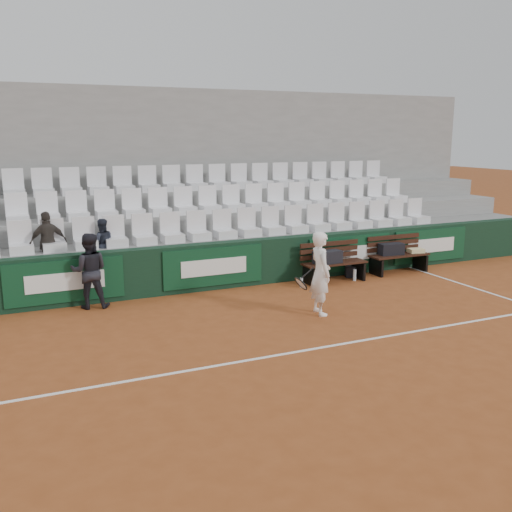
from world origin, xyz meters
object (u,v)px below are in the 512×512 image
at_px(sports_bag_ground, 354,272).
at_px(tennis_player, 320,273).
at_px(sports_bag_left, 328,257).
at_px(ball_kid, 89,271).
at_px(bench_right, 399,263).
at_px(spectator_c, 101,222).
at_px(water_bottle_near, 302,282).
at_px(sports_bag_right, 391,249).
at_px(bench_left, 334,272).
at_px(water_bottle_far, 355,275).
at_px(spectator_b, 47,220).

relative_size(sports_bag_ground, tennis_player, 0.27).
xyz_separation_m(sports_bag_left, ball_kid, (-5.10, 0.25, 0.14)).
height_order(bench_right, spectator_c, spectator_c).
bearing_deg(water_bottle_near, sports_bag_right, 6.43).
bearing_deg(sports_bag_left, bench_right, 3.60).
bearing_deg(sports_bag_right, sports_bag_ground, 178.37).
distance_m(bench_left, tennis_player, 2.50).
relative_size(water_bottle_far, tennis_player, 0.17).
bearing_deg(water_bottle_near, bench_left, 8.69).
distance_m(sports_bag_right, spectator_c, 6.70).
height_order(bench_right, water_bottle_far, bench_right).
relative_size(water_bottle_far, spectator_c, 0.25).
height_order(sports_bag_left, water_bottle_far, sports_bag_left).
relative_size(bench_right, sports_bag_right, 2.56).
distance_m(sports_bag_left, sports_bag_right, 1.87).
distance_m(water_bottle_far, ball_kid, 5.81).
distance_m(water_bottle_near, water_bottle_far, 1.38).
distance_m(sports_bag_left, spectator_c, 4.92).
bearing_deg(sports_bag_right, bench_right, -11.76).
bearing_deg(bench_left, ball_kid, 177.60).
bearing_deg(spectator_b, sports_bag_left, 158.29).
bearing_deg(sports_bag_left, tennis_player, -124.63).
bearing_deg(sports_bag_right, sports_bag_left, -174.66).
bearing_deg(ball_kid, water_bottle_near, -171.26).
distance_m(tennis_player, spectator_b, 5.41).
height_order(sports_bag_right, tennis_player, tennis_player).
bearing_deg(bench_left, sports_bag_ground, 15.15).
xyz_separation_m(bench_left, sports_bag_right, (1.66, 0.15, 0.36)).
bearing_deg(water_bottle_far, sports_bag_ground, 56.85).
distance_m(bench_right, tennis_player, 3.97).
xyz_separation_m(bench_left, spectator_c, (-4.91, 1.07, 1.29)).
distance_m(water_bottle_far, spectator_b, 6.68).
height_order(water_bottle_far, spectator_c, spectator_c).
xyz_separation_m(water_bottle_near, ball_kid, (-4.39, 0.36, 0.61)).
bearing_deg(bench_left, water_bottle_far, -14.04).
relative_size(water_bottle_near, spectator_c, 0.22).
bearing_deg(bench_left, spectator_b, 169.75).
bearing_deg(water_bottle_far, spectator_b, 169.47).
bearing_deg(bench_left, water_bottle_near, -171.31).
relative_size(sports_bag_right, water_bottle_near, 2.63).
bearing_deg(tennis_player, spectator_c, 138.66).
bearing_deg(water_bottle_near, tennis_player, -108.52).
distance_m(sports_bag_left, sports_bag_ground, 1.00).
bearing_deg(bench_right, water_bottle_near, -174.94).
xyz_separation_m(bench_left, sports_bag_ground, (0.66, 0.18, -0.10)).
bearing_deg(water_bottle_far, spectator_c, 167.51).
height_order(water_bottle_near, spectator_b, spectator_b).
bearing_deg(bench_right, bench_left, -176.73).
bearing_deg(spectator_c, sports_bag_left, 170.85).
bearing_deg(sports_bag_right, water_bottle_near, -173.57).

